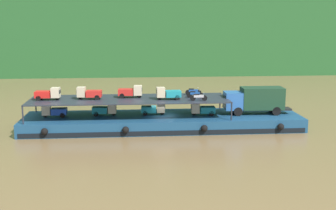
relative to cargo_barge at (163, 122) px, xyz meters
The scene contains 15 objects.
ground_plane 0.75m from the cargo_barge, 90.00° to the left, with size 400.00×400.00×0.00m, color brown.
cargo_barge is the anchor object (origin of this frame).
covered_lorry 11.05m from the cargo_barge, ahead, with size 7.89×2.40×3.10m.
cargo_rack 4.65m from the cargo_barge, behind, with size 22.31×6.41×2.00m.
mini_truck_lower_stern 12.33m from the cargo_barge, behind, with size 2.76×1.24×1.38m.
mini_truck_lower_aft 6.77m from the cargo_barge, behind, with size 2.79×1.29×1.38m.
mini_truck_lower_mid 1.84m from the cargo_barge, 152.44° to the left, with size 2.79×1.29×1.38m.
mini_truck_lower_fore 4.79m from the cargo_barge, ahead, with size 2.77×1.25×1.38m.
mini_truck_upper_stern 13.22m from the cargo_barge, behind, with size 2.79×1.30×1.38m.
mini_truck_upper_mid 8.97m from the cargo_barge, behind, with size 2.79×1.28×1.38m.
mini_truck_upper_fore 5.06m from the cargo_barge, 167.69° to the left, with size 2.80×1.30×1.38m.
mini_truck_upper_bow 3.57m from the cargo_barge, 53.46° to the right, with size 2.79×1.29×1.38m.
motorcycle_upper_port 5.33m from the cargo_barge, 26.38° to the right, with size 1.90×0.55×0.87m.
motorcycle_upper_centre 4.87m from the cargo_barge, ahead, with size 1.90×0.55×0.87m.
motorcycle_upper_stbd 5.31m from the cargo_barge, 27.39° to the left, with size 1.90×0.55×0.87m.
Camera 1 is at (-3.40, -48.54, 12.31)m, focal length 46.51 mm.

